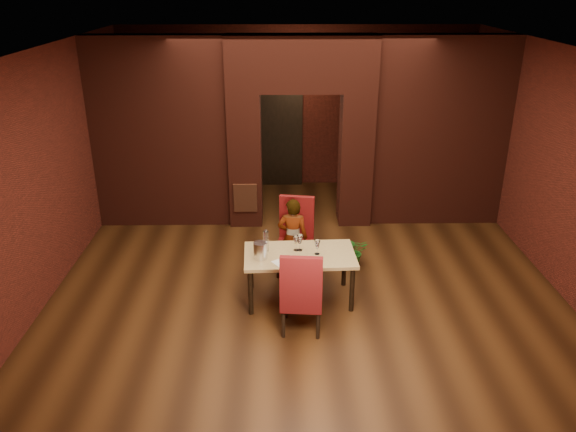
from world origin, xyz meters
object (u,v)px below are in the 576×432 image
Objects in this scene: person_seated at (293,238)px; wine_glass_b at (300,243)px; water_bottle at (266,240)px; wine_glass_c at (317,247)px; wine_bucket at (260,251)px; potted_plant at (354,251)px; dining_table at (300,277)px; chair_far at (295,238)px; chair_near at (302,290)px; wine_glass_a at (296,244)px.

person_seated reaches higher than wine_glass_b.
water_bottle is at bearing -178.79° from wine_glass_b.
water_bottle is (-0.45, -0.01, 0.04)m from wine_glass_b.
wine_glass_c is 0.75m from wine_bucket.
potted_plant is (0.86, 0.88, -0.58)m from wine_glass_b.
dining_table is 7.36× the size of wine_glass_c.
chair_far is 0.10m from person_seated.
dining_table is 1.22× the size of person_seated.
potted_plant is (0.64, 1.00, -0.57)m from wine_glass_c.
person_seated is at bearing -101.00° from chair_far.
dining_table is at bearing 102.54° from person_seated.
chair_near is at bearing 99.33° from person_seated.
potted_plant is (0.86, 0.99, -0.13)m from dining_table.
chair_far reaches higher than wine_glass_b.
person_seated is 5.97× the size of wine_glass_a.
dining_table is 6.61× the size of wine_glass_b.
chair_near is 1.92m from potted_plant.
chair_near reaches higher than potted_plant.
wine_bucket is at bearing 67.22° from person_seated.
wine_glass_b is 1.36m from potted_plant.
potted_plant is at bearing 57.56° from wine_glass_c.
wine_glass_b is (0.08, -0.57, 0.19)m from person_seated.
person_seated is at bearing 61.15° from wine_bucket.
wine_glass_b reaches higher than wine_glass_c.
wine_glass_c is (0.27, -0.77, 0.22)m from chair_far.
wine_glass_b is at bearing 2.65° from wine_glass_a.
chair_near is at bearing -48.20° from wine_bucket.
dining_table is 4.80× the size of water_bottle.
dining_table is 0.49m from wine_glass_c.
chair_far is 1.00m from potted_plant.
wine_bucket is (-0.51, 0.57, 0.24)m from chair_near.
chair_far reaches higher than dining_table.
water_bottle is 1.70m from potted_plant.
wine_bucket is 1.86m from potted_plant.
chair_near reaches higher than wine_glass_b.
chair_near is 4.96× the size of wine_bucket.
wine_glass_c is (0.23, 0.68, 0.23)m from chair_near.
wine_glass_c reaches higher than potted_plant.
wine_glass_c is 0.68m from water_bottle.
chair_far is at bearing 91.03° from dining_table.
wine_bucket is (-0.51, -0.12, 0.45)m from dining_table.
chair_near reaches higher than wine_glass_a.
person_seated is at bearing 94.14° from dining_table.
chair_near is (0.00, -0.69, 0.21)m from dining_table.
wine_glass_a is 0.66× the size of water_bottle.
potted_plant is at bearing 46.58° from dining_table.
wine_glass_c is at bearing 8.21° from wine_bucket.
wine_glass_c is 0.65× the size of water_bottle.
wine_glass_b reaches higher than wine_glass_a.
wine_glass_b is at bearing -85.06° from chair_near.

